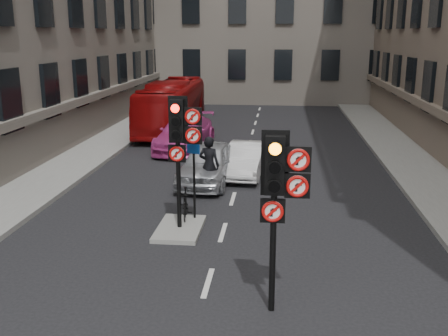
% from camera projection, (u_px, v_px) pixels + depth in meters
% --- Properties ---
extents(ground, '(120.00, 120.00, 0.00)m').
position_uv_depth(ground, '(193.00, 334.00, 9.50)').
color(ground, black).
rests_on(ground, ground).
extents(pavement_left, '(3.00, 50.00, 0.16)m').
position_uv_depth(pavement_left, '(70.00, 162.00, 21.78)').
color(pavement_left, gray).
rests_on(pavement_left, ground).
extents(pavement_right, '(3.00, 50.00, 0.16)m').
position_uv_depth(pavement_right, '(427.00, 171.00, 20.28)').
color(pavement_right, gray).
rests_on(pavement_right, ground).
extents(centre_island, '(1.20, 2.00, 0.12)m').
position_uv_depth(centre_island, '(180.00, 229.00, 14.42)').
color(centre_island, gray).
rests_on(centre_island, ground).
extents(signal_near, '(0.91, 0.40, 3.58)m').
position_uv_depth(signal_near, '(279.00, 184.00, 9.65)').
color(signal_near, black).
rests_on(signal_near, ground).
extents(signal_far, '(0.91, 0.40, 3.58)m').
position_uv_depth(signal_far, '(181.00, 134.00, 13.74)').
color(signal_far, black).
rests_on(signal_far, centre_island).
extents(car_silver, '(2.12, 4.42, 1.46)m').
position_uv_depth(car_silver, '(209.00, 163.00, 18.92)').
color(car_silver, '#B8BBC1').
rests_on(car_silver, ground).
extents(car_white, '(1.58, 3.81, 1.23)m').
position_uv_depth(car_white, '(246.00, 159.00, 19.94)').
color(car_white, silver).
rests_on(car_white, ground).
extents(car_pink, '(2.42, 5.27, 1.49)m').
position_uv_depth(car_pink, '(185.00, 134.00, 24.30)').
color(car_pink, '#C53A8F').
rests_on(car_pink, ground).
extents(bus_red, '(2.43, 9.81, 2.72)m').
position_uv_depth(bus_red, '(172.00, 106.00, 29.07)').
color(bus_red, maroon).
rests_on(bus_red, ground).
extents(motorcycle, '(0.64, 1.52, 0.89)m').
position_uv_depth(motorcycle, '(185.00, 204.00, 15.29)').
color(motorcycle, black).
rests_on(motorcycle, ground).
extents(motorcyclist, '(0.80, 0.61, 1.97)m').
position_uv_depth(motorcyclist, '(209.00, 165.00, 17.57)').
color(motorcyclist, black).
rests_on(motorcyclist, ground).
extents(info_sign, '(0.38, 0.16, 2.21)m').
position_uv_depth(info_sign, '(194.00, 170.00, 14.72)').
color(info_sign, black).
rests_on(info_sign, centre_island).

